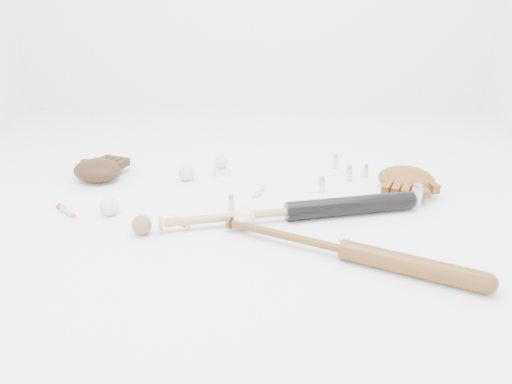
{
  "coord_description": "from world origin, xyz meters",
  "views": [
    {
      "loc": [
        0.05,
        -1.77,
        0.87
      ],
      "look_at": [
        0.03,
        0.03,
        0.06
      ],
      "focal_mm": 35.0,
      "sensor_mm": 36.0,
      "label": 1
    }
  ],
  "objects_px": {
    "bat_wood": "(344,250)",
    "glove_dark": "(97,170)",
    "pedestal": "(221,171)",
    "bat_dark": "(289,211)"
  },
  "relations": [
    {
      "from": "bat_dark",
      "to": "pedestal",
      "type": "height_order",
      "value": "bat_dark"
    },
    {
      "from": "pedestal",
      "to": "bat_wood",
      "type": "bearing_deg",
      "value": -57.7
    },
    {
      "from": "bat_wood",
      "to": "glove_dark",
      "type": "height_order",
      "value": "glove_dark"
    },
    {
      "from": "bat_wood",
      "to": "glove_dark",
      "type": "xyz_separation_m",
      "value": [
        -1.0,
        0.65,
        0.01
      ]
    },
    {
      "from": "bat_dark",
      "to": "bat_wood",
      "type": "xyz_separation_m",
      "value": [
        0.16,
        -0.27,
        -0.0
      ]
    },
    {
      "from": "bat_wood",
      "to": "glove_dark",
      "type": "distance_m",
      "value": 1.2
    },
    {
      "from": "pedestal",
      "to": "bat_dark",
      "type": "bearing_deg",
      "value": -57.27
    },
    {
      "from": "bat_wood",
      "to": "glove_dark",
      "type": "bearing_deg",
      "value": 172.55
    },
    {
      "from": "bat_dark",
      "to": "glove_dark",
      "type": "bearing_deg",
      "value": 142.96
    },
    {
      "from": "bat_dark",
      "to": "glove_dark",
      "type": "height_order",
      "value": "glove_dark"
    }
  ]
}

